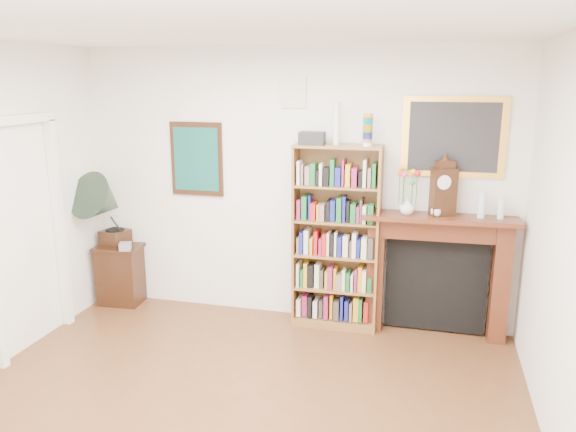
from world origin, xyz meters
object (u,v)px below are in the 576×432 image
(side_cabinet, at_px, (120,274))
(gramophone, at_px, (105,205))
(fireplace, at_px, (437,264))
(mantel_clock, at_px, (443,189))
(bottle_right, at_px, (501,208))
(bottle_left, at_px, (482,205))
(bookshelf, at_px, (336,228))
(cd_stack, at_px, (125,246))
(teacup, at_px, (436,212))
(flower_vase, at_px, (407,206))

(side_cabinet, relative_size, gramophone, 0.78)
(fireplace, height_order, mantel_clock, mantel_clock)
(mantel_clock, distance_m, bottle_right, 0.55)
(side_cabinet, relative_size, bottle_left, 2.81)
(bookshelf, bearing_deg, cd_stack, -177.92)
(fireplace, relative_size, teacup, 14.85)
(cd_stack, distance_m, bottle_left, 3.69)
(fireplace, xyz_separation_m, bottle_right, (0.54, -0.04, 0.60))
(cd_stack, height_order, mantel_clock, mantel_clock)
(flower_vase, bearing_deg, cd_stack, -177.33)
(bookshelf, xyz_separation_m, bottle_left, (1.35, 0.03, 0.30))
(fireplace, bearing_deg, cd_stack, -178.30)
(cd_stack, bearing_deg, gramophone, 174.78)
(bottle_left, relative_size, bottle_right, 1.20)
(side_cabinet, relative_size, bottle_right, 3.37)
(cd_stack, height_order, teacup, teacup)
(gramophone, xyz_separation_m, teacup, (3.45, 0.09, 0.10))
(gramophone, bearing_deg, fireplace, 16.50)
(fireplace, bearing_deg, bottle_right, -5.92)
(bookshelf, height_order, mantel_clock, bookshelf)
(bookshelf, distance_m, fireplace, 1.04)
(side_cabinet, height_order, gramophone, gramophone)
(fireplace, relative_size, cd_stack, 12.15)
(bookshelf, distance_m, cd_stack, 2.31)
(cd_stack, relative_size, bottle_left, 0.50)
(side_cabinet, bearing_deg, teacup, -4.20)
(bottle_right, bearing_deg, side_cabinet, -179.19)
(bookshelf, distance_m, side_cabinet, 2.54)
(gramophone, distance_m, flower_vase, 3.18)
(fireplace, height_order, bottle_left, bottle_left)
(side_cabinet, height_order, teacup, teacup)
(fireplace, distance_m, mantel_clock, 0.75)
(teacup, relative_size, bottle_right, 0.49)
(side_cabinet, height_order, bottle_left, bottle_left)
(mantel_clock, xyz_separation_m, bottle_right, (0.52, 0.01, -0.15))
(cd_stack, relative_size, mantel_clock, 0.23)
(fireplace, bearing_deg, bookshelf, -178.02)
(cd_stack, bearing_deg, bottle_left, 2.60)
(cd_stack, height_order, bottle_right, bottle_right)
(fireplace, distance_m, gramophone, 3.52)
(bottle_right, bearing_deg, flower_vase, -177.83)
(mantel_clock, bearing_deg, bookshelf, 157.82)
(fireplace, distance_m, bottle_left, 0.72)
(cd_stack, bearing_deg, bookshelf, 3.51)
(fireplace, xyz_separation_m, mantel_clock, (0.01, -0.05, 0.75))
(cd_stack, distance_m, bottle_right, 3.86)
(fireplace, height_order, teacup, teacup)
(bookshelf, height_order, cd_stack, bookshelf)
(teacup, bearing_deg, gramophone, -178.52)
(side_cabinet, xyz_separation_m, bottle_left, (3.79, 0.05, 1.01))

